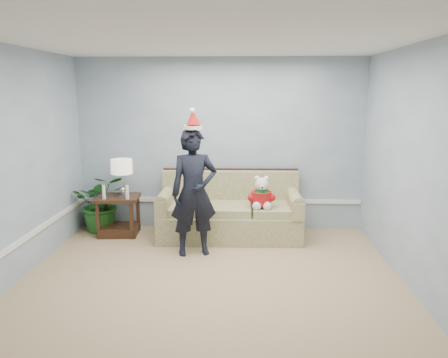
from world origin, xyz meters
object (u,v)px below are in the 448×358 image
Objects in this scene: table_lamp at (122,168)px; man at (194,193)px; houseplant at (102,202)px; sofa at (230,214)px; side_table at (119,220)px; teddy_bear at (261,196)px.

man reaches higher than table_lamp.
sofa is at bearing -5.04° from houseplant.
side_table is 1.59m from man.
table_lamp is 2.14m from teddy_bear.
table_lamp is 1.42m from man.
houseplant is at bearing 134.13° from man.
side_table is 2.24m from teddy_bear.
teddy_bear reaches higher than side_table.
sofa is 0.63m from teddy_bear.
side_table is 0.43m from houseplant.
teddy_bear reaches higher than houseplant.
table_lamp is 0.33× the size of man.
table_lamp is at bearing -24.07° from houseplant.
houseplant is (-0.40, 0.18, -0.59)m from table_lamp.
sofa is 4.45× the size of teddy_bear.
table_lamp reaches higher than houseplant.
houseplant reaches higher than side_table.
houseplant is at bearing 173.69° from sofa.
sofa is 3.18× the size of side_table.
table_lamp reaches higher than teddy_bear.
side_table is at bearing -170.92° from table_lamp.
teddy_bear is (0.92, 0.51, -0.16)m from man.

